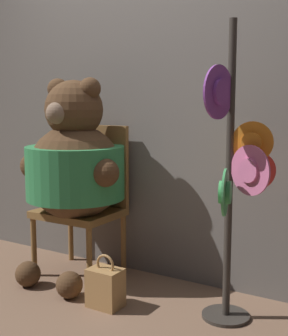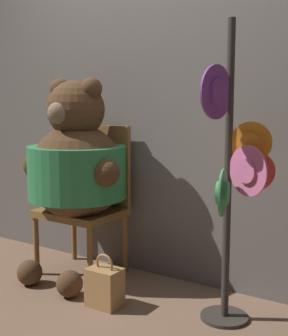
{
  "view_description": "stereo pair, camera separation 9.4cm",
  "coord_description": "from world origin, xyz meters",
  "px_view_note": "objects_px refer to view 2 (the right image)",
  "views": [
    {
      "loc": [
        1.73,
        -2.28,
        1.25
      ],
      "look_at": [
        0.21,
        0.19,
        0.84
      ],
      "focal_mm": 50.0,
      "sensor_mm": 36.0,
      "label": 1
    },
    {
      "loc": [
        1.81,
        -2.23,
        1.25
      ],
      "look_at": [
        0.21,
        0.19,
        0.84
      ],
      "focal_mm": 50.0,
      "sensor_mm": 36.0,
      "label": 2
    }
  ],
  "objects_px": {
    "hat_display_rack": "(233,177)",
    "handbag_on_ground": "(105,287)",
    "chair": "(89,194)",
    "teddy_bear": "(76,166)"
  },
  "relations": [
    {
      "from": "chair",
      "to": "hat_display_rack",
      "type": "relative_size",
      "value": 0.64
    },
    {
      "from": "teddy_bear",
      "to": "handbag_on_ground",
      "type": "height_order",
      "value": "teddy_bear"
    },
    {
      "from": "hat_display_rack",
      "to": "handbag_on_ground",
      "type": "xyz_separation_m",
      "value": [
        -0.73,
        -0.22,
        -0.72
      ]
    },
    {
      "from": "chair",
      "to": "hat_display_rack",
      "type": "height_order",
      "value": "hat_display_rack"
    },
    {
      "from": "hat_display_rack",
      "to": "handbag_on_ground",
      "type": "bearing_deg",
      "value": -162.93
    },
    {
      "from": "chair",
      "to": "handbag_on_ground",
      "type": "distance_m",
      "value": 0.81
    },
    {
      "from": "teddy_bear",
      "to": "hat_display_rack",
      "type": "bearing_deg",
      "value": -2.54
    },
    {
      "from": "chair",
      "to": "handbag_on_ground",
      "type": "xyz_separation_m",
      "value": [
        0.5,
        -0.45,
        -0.45
      ]
    },
    {
      "from": "teddy_bear",
      "to": "hat_display_rack",
      "type": "distance_m",
      "value": 1.19
    },
    {
      "from": "chair",
      "to": "handbag_on_ground",
      "type": "relative_size",
      "value": 3.24
    }
  ]
}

